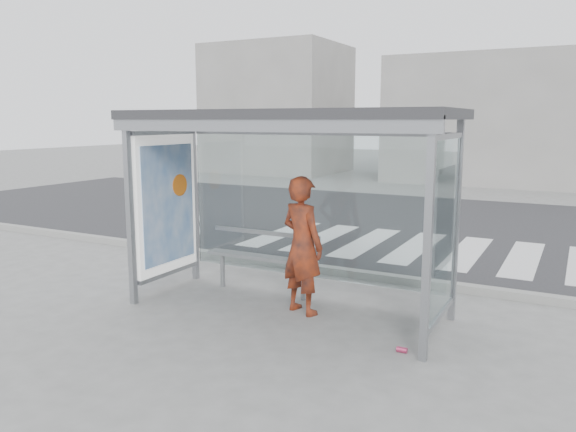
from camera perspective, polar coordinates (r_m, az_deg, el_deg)
The scene contains 10 objects.
ground at distance 7.53m, azimuth -0.20°, elevation -9.62°, with size 80.00×80.00×0.00m, color slate.
road at distance 13.91m, azimuth 13.45°, elevation -0.87°, with size 30.00×10.00×0.01m, color #2A2A2D.
curb at distance 9.20m, azimuth 5.53°, elevation -5.67°, with size 30.00×0.18×0.12m, color gray.
crosswalk at distance 11.42m, azimuth 12.74°, elevation -3.14°, with size 6.55×3.00×0.00m.
bus_shelter at distance 7.36m, azimuth -2.55°, elevation 5.73°, with size 4.25×1.65×2.62m.
building_left at distance 27.70m, azimuth -1.02°, elevation 10.76°, with size 6.00×5.00×6.00m, color gray.
building_center at distance 24.50m, azimuth 20.22°, elevation 9.14°, with size 8.00×5.00×5.00m, color gray.
person at distance 7.24m, azimuth 1.46°, elevation -2.99°, with size 0.66×0.43×1.80m, color orange.
bench at distance 8.16m, azimuth -2.67°, elevation -4.17°, with size 1.75×0.26×0.90m.
soda_can at distance 6.38m, azimuth 11.50°, elevation -13.17°, with size 0.06×0.06×0.11m, color #DD4171.
Camera 1 is at (3.33, -6.27, 2.49)m, focal length 35.00 mm.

